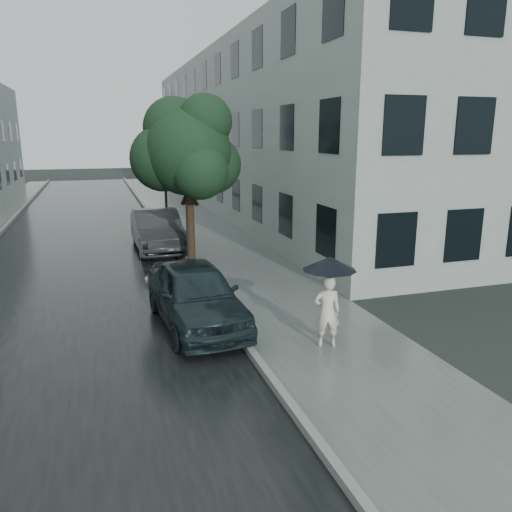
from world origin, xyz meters
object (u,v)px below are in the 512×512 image
object	(u,v)px
pedestrian	(327,311)
car_near	(196,294)
street_tree	(187,151)
lamp_post	(162,164)
car_far	(157,230)

from	to	relation	value
pedestrian	car_near	world-z (taller)	pedestrian
street_tree	lamp_post	size ratio (longest dim) A/B	1.05
street_tree	car_far	size ratio (longest dim) A/B	1.21
street_tree	car_near	world-z (taller)	street_tree
car_near	lamp_post	bearing A→B (deg)	82.06
car_near	car_far	bearing A→B (deg)	85.58
pedestrian	car_near	size ratio (longest dim) A/B	0.35
lamp_post	street_tree	bearing A→B (deg)	-109.37
lamp_post	car_near	world-z (taller)	lamp_post
street_tree	car_near	bearing A→B (deg)	-99.22
car_near	car_far	distance (m)	8.17
street_tree	car_far	xyz separation A→B (m)	(-0.75, 2.96, -3.09)
pedestrian	lamp_post	size ratio (longest dim) A/B	0.29
pedestrian	car_far	bearing A→B (deg)	-63.23
pedestrian	lamp_post	bearing A→B (deg)	-69.88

